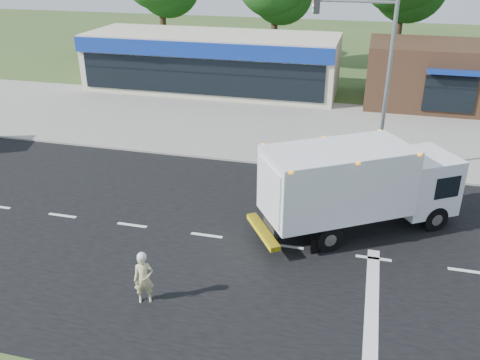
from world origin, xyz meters
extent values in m
plane|color=#385123|center=(0.00, 0.00, 0.00)|extent=(120.00, 120.00, 0.00)
cube|color=black|center=(0.00, 0.00, 0.00)|extent=(60.00, 14.00, 0.02)
cube|color=gray|center=(0.00, 8.20, 0.06)|extent=(60.00, 2.40, 0.12)
cube|color=gray|center=(0.00, 14.00, 0.01)|extent=(60.00, 9.00, 0.02)
cube|color=silver|center=(-9.00, 0.00, 0.02)|extent=(1.20, 0.15, 0.01)
cube|color=silver|center=(-6.00, 0.00, 0.02)|extent=(1.20, 0.15, 0.01)
cube|color=silver|center=(-3.00, 0.00, 0.02)|extent=(1.20, 0.15, 0.01)
cube|color=silver|center=(0.00, 0.00, 0.02)|extent=(1.20, 0.15, 0.01)
cube|color=silver|center=(3.00, 0.00, 0.02)|extent=(1.20, 0.15, 0.01)
cube|color=silver|center=(6.00, 0.00, 0.02)|extent=(1.20, 0.15, 0.01)
cube|color=silver|center=(3.00, -3.00, 0.02)|extent=(0.40, 7.00, 0.01)
cube|color=black|center=(1.48, 1.38, 0.72)|extent=(4.88, 3.63, 0.36)
cube|color=silver|center=(4.55, 3.34, 1.59)|extent=(2.92, 2.97, 2.16)
cube|color=black|center=(5.37, 3.87, 1.80)|extent=(1.18, 1.73, 0.92)
cube|color=white|center=(1.48, 1.38, 2.16)|extent=(5.66, 4.84, 2.41)
cube|color=silver|center=(-0.71, -0.02, 2.11)|extent=(1.16, 1.76, 1.95)
cube|color=yellow|center=(-0.86, -0.12, 0.57)|extent=(1.63, 2.27, 0.18)
cube|color=orange|center=(1.48, 1.38, 3.34)|extent=(5.50, 4.77, 0.08)
cylinder|color=black|center=(4.07, 4.19, 0.49)|extent=(1.00, 0.79, 0.99)
cylinder|color=black|center=(5.12, 2.55, 0.49)|extent=(1.00, 0.79, 0.99)
cylinder|color=black|center=(0.32, 1.85, 0.49)|extent=(1.00, 0.79, 0.99)
cylinder|color=black|center=(1.42, 0.12, 0.49)|extent=(1.00, 0.79, 0.99)
imported|color=#C9C086|center=(-3.62, -4.05, 0.81)|extent=(0.70, 0.60, 1.61)
sphere|color=white|center=(-3.62, -4.05, 1.58)|extent=(0.28, 0.28, 0.28)
cube|color=#BFB89F|center=(-9.00, 20.00, 2.00)|extent=(18.00, 6.00, 4.00)
cube|color=navy|center=(-9.00, 16.95, 3.40)|extent=(18.00, 0.30, 1.00)
cube|color=black|center=(-9.00, 16.95, 1.60)|extent=(17.00, 0.12, 2.40)
cube|color=#382316|center=(7.00, 20.00, 2.00)|extent=(10.00, 6.00, 4.00)
cube|color=navy|center=(7.00, 16.90, 2.90)|extent=(3.00, 1.20, 0.20)
cube|color=black|center=(7.00, 16.95, 1.50)|extent=(3.00, 0.12, 2.20)
cylinder|color=gray|center=(3.00, 7.60, 4.00)|extent=(0.18, 0.18, 8.00)
cylinder|color=gray|center=(1.30, 7.60, 7.60)|extent=(3.40, 0.12, 0.12)
cube|color=black|center=(-0.30, 7.60, 7.40)|extent=(0.25, 0.25, 0.70)
cylinder|color=#332114|center=(-16.00, 28.00, 3.67)|extent=(0.56, 0.56, 7.35)
cylinder|color=#332114|center=(-6.00, 28.00, 3.43)|extent=(0.56, 0.56, 6.86)
cylinder|color=#332114|center=(4.00, 28.00, 3.92)|extent=(0.56, 0.56, 7.84)
camera|label=1|loc=(2.22, -15.29, 9.80)|focal=38.00mm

